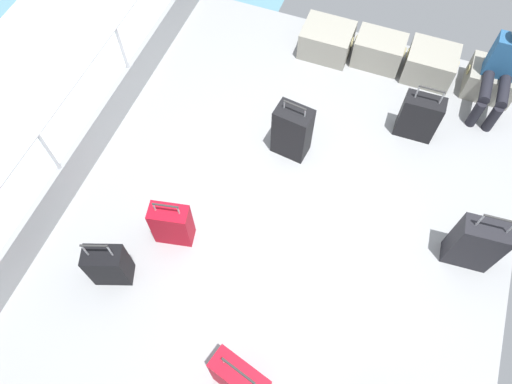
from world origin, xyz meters
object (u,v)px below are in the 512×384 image
(suitcase_3, at_px, (419,117))
(suitcase_1, at_px, (240,380))
(cargo_crate_0, at_px, (327,40))
(suitcase_4, at_px, (172,224))
(suitcase_0, at_px, (108,265))
(cargo_crate_2, at_px, (430,64))
(cargo_crate_1, at_px, (379,51))
(suitcase_2, at_px, (476,244))
(passenger_seated, at_px, (503,68))
(cargo_crate_3, at_px, (491,80))
(suitcase_6, at_px, (292,132))

(suitcase_3, bearing_deg, suitcase_1, -104.46)
(cargo_crate_0, height_order, suitcase_1, suitcase_1)
(suitcase_4, bearing_deg, suitcase_0, -122.49)
(cargo_crate_2, bearing_deg, cargo_crate_1, 179.96)
(cargo_crate_1, distance_m, suitcase_4, 3.24)
(suitcase_2, xyz_separation_m, suitcase_4, (-2.70, -0.78, -0.06))
(cargo_crate_0, xyz_separation_m, passenger_seated, (1.95, -0.12, 0.36))
(cargo_crate_3, height_order, suitcase_0, suitcase_0)
(cargo_crate_1, xyz_separation_m, suitcase_4, (-1.29, -2.97, 0.08))
(suitcase_0, bearing_deg, passenger_seated, 48.64)
(cargo_crate_0, bearing_deg, suitcase_1, -83.47)
(cargo_crate_2, bearing_deg, suitcase_2, -70.31)
(cargo_crate_2, bearing_deg, suitcase_4, -122.72)
(suitcase_2, bearing_deg, suitcase_1, -130.53)
(suitcase_2, height_order, suitcase_6, suitcase_2)
(cargo_crate_1, distance_m, suitcase_1, 4.05)
(suitcase_4, bearing_deg, cargo_crate_1, 66.50)
(suitcase_1, distance_m, suitcase_3, 3.25)
(suitcase_0, relative_size, suitcase_6, 0.96)
(passenger_seated, bearing_deg, suitcase_2, -87.51)
(cargo_crate_0, height_order, suitcase_3, suitcase_3)
(suitcase_1, bearing_deg, passenger_seated, 68.97)
(suitcase_1, height_order, suitcase_2, suitcase_2)
(suitcase_1, distance_m, suitcase_4, 1.55)
(suitcase_0, height_order, suitcase_4, suitcase_0)
(cargo_crate_3, relative_size, suitcase_3, 0.79)
(suitcase_2, xyz_separation_m, suitcase_6, (-1.97, 0.61, -0.01))
(suitcase_0, distance_m, suitcase_3, 3.50)
(suitcase_3, bearing_deg, suitcase_0, -130.90)
(cargo_crate_2, height_order, suitcase_4, suitcase_4)
(suitcase_3, bearing_deg, cargo_crate_3, 53.15)
(cargo_crate_0, xyz_separation_m, suitcase_6, (0.07, -1.54, 0.14))
(passenger_seated, distance_m, suitcase_2, 2.04)
(suitcase_1, height_order, suitcase_6, suitcase_1)
(passenger_seated, height_order, suitcase_4, passenger_seated)
(cargo_crate_3, xyz_separation_m, suitcase_6, (-1.88, -1.60, 0.15))
(passenger_seated, bearing_deg, suitcase_6, -142.88)
(cargo_crate_0, height_order, suitcase_4, suitcase_4)
(cargo_crate_1, bearing_deg, suitcase_1, -92.47)
(suitcase_0, relative_size, suitcase_2, 0.85)
(suitcase_2, relative_size, suitcase_4, 1.30)
(cargo_crate_2, bearing_deg, suitcase_1, -101.07)
(passenger_seated, bearing_deg, suitcase_3, -132.99)
(cargo_crate_1, bearing_deg, suitcase_6, -109.52)
(suitcase_3, height_order, suitcase_4, suitcase_3)
(passenger_seated, height_order, suitcase_1, passenger_seated)
(cargo_crate_2, height_order, cargo_crate_3, cargo_crate_2)
(suitcase_1, bearing_deg, suitcase_4, 136.32)
(suitcase_3, bearing_deg, suitcase_4, -132.90)
(suitcase_0, height_order, suitcase_3, suitcase_3)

